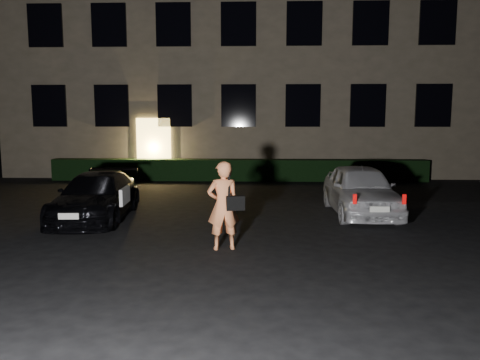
{
  "coord_description": "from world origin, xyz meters",
  "views": [
    {
      "loc": [
        0.75,
        -8.22,
        2.42
      ],
      "look_at": [
        0.38,
        2.0,
        1.11
      ],
      "focal_mm": 35.0,
      "sensor_mm": 36.0,
      "label": 1
    }
  ],
  "objects": [
    {
      "name": "ground",
      "position": [
        0.0,
        0.0,
        0.0
      ],
      "size": [
        80.0,
        80.0,
        0.0
      ],
      "primitive_type": "plane",
      "color": "black",
      "rests_on": "ground"
    },
    {
      "name": "sedan",
      "position": [
        -3.16,
        2.92,
        0.56
      ],
      "size": [
        1.86,
        4.03,
        1.13
      ],
      "rotation": [
        0.0,
        0.0,
        0.06
      ],
      "color": "black",
      "rests_on": "ground"
    },
    {
      "name": "building",
      "position": [
        -0.0,
        14.99,
        6.0
      ],
      "size": [
        20.0,
        8.11,
        12.0
      ],
      "color": "brown",
      "rests_on": "ground"
    },
    {
      "name": "man",
      "position": [
        0.14,
        0.35,
        0.84
      ],
      "size": [
        0.75,
        0.53,
        1.67
      ],
      "rotation": [
        0.0,
        0.0,
        3.38
      ],
      "color": "#FF9056",
      "rests_on": "ground"
    },
    {
      "name": "hatch",
      "position": [
        3.42,
        3.76,
        0.65
      ],
      "size": [
        1.56,
        3.8,
        1.29
      ],
      "rotation": [
        0.0,
        0.0,
        0.01
      ],
      "color": "silver",
      "rests_on": "ground"
    },
    {
      "name": "hedge",
      "position": [
        0.0,
        10.5,
        0.42
      ],
      "size": [
        15.0,
        0.7,
        0.85
      ],
      "primitive_type": "cube",
      "color": "black",
      "rests_on": "ground"
    }
  ]
}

